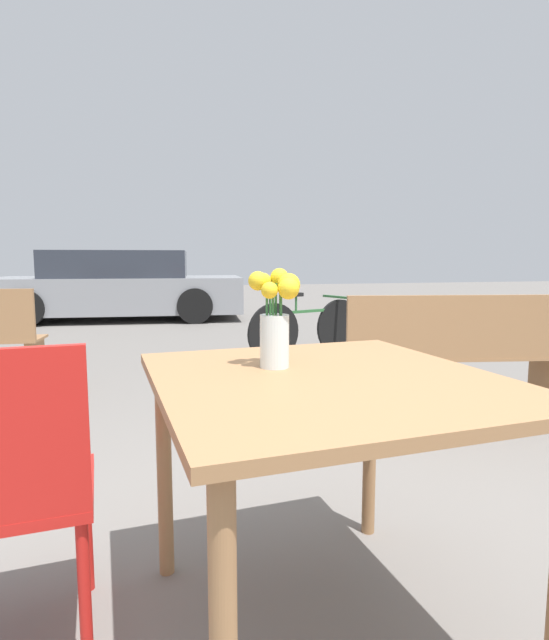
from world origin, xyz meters
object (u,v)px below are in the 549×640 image
at_px(table_front, 326,410).
at_px(flower_vase, 276,320).
at_px(bench_middle, 455,355).
at_px(bicycle, 308,328).
at_px(parked_car, 119,287).
at_px(cafe_chair, 10,484).

distance_m(table_front, flower_vase, 0.29).
bearing_deg(table_front, flower_vase, 128.06).
height_order(bench_middle, bicycle, bench_middle).
xyz_separation_m(bench_middle, parked_car, (-2.37, 6.64, 0.14)).
distance_m(flower_vase, bicycle, 4.04).
relative_size(bench_middle, parked_car, 0.34).
distance_m(table_front, bicycle, 4.11).
height_order(flower_vase, bench_middle, flower_vase).
height_order(flower_vase, bicycle, flower_vase).
xyz_separation_m(table_front, bicycle, (1.25, 3.90, -0.33)).
relative_size(bicycle, parked_car, 0.32).
distance_m(bicycle, parked_car, 4.79).
relative_size(flower_vase, bench_middle, 0.19).
relative_size(table_front, parked_car, 0.23).
bearing_deg(flower_vase, bench_middle, 41.72).
height_order(cafe_chair, bench_middle, cafe_chair).
bearing_deg(flower_vase, cafe_chair, -177.46).
bearing_deg(bicycle, bench_middle, -84.91).
distance_m(table_front, parked_car, 8.22).
distance_m(flower_vase, parked_car, 8.08).
xyz_separation_m(cafe_chair, parked_car, (-0.09, 8.07, 0.10)).
relative_size(flower_vase, cafe_chair, 0.33).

